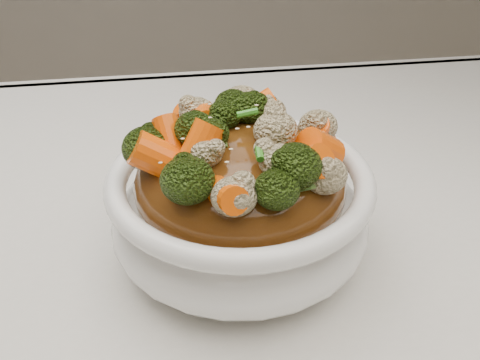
{
  "coord_description": "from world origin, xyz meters",
  "views": [
    {
      "loc": [
        -0.02,
        -0.35,
        1.06
      ],
      "look_at": [
        0.03,
        0.01,
        0.82
      ],
      "focal_mm": 42.0,
      "sensor_mm": 36.0,
      "label": 1
    }
  ],
  "objects": [
    {
      "name": "carrots",
      "position": [
        0.03,
        0.01,
        0.88
      ],
      "size": [
        0.19,
        0.19,
        0.05
      ],
      "primitive_type": null,
      "rotation": [
        0.0,
        0.0,
        0.15
      ],
      "color": "#FF5D08",
      "rests_on": "sauce_base"
    },
    {
      "name": "sauce_base",
      "position": [
        0.03,
        0.01,
        0.82
      ],
      "size": [
        0.19,
        0.19,
        0.09
      ],
      "primitive_type": "ellipsoid",
      "rotation": [
        0.0,
        0.0,
        0.15
      ],
      "color": "#542D0E",
      "rests_on": "bowl"
    },
    {
      "name": "scallions",
      "position": [
        0.03,
        0.01,
        0.88
      ],
      "size": [
        0.14,
        0.14,
        0.02
      ],
      "primitive_type": null,
      "rotation": [
        0.0,
        0.0,
        0.15
      ],
      "color": "#307B1C",
      "rests_on": "sauce_base"
    },
    {
      "name": "tablecloth",
      "position": [
        0.0,
        0.0,
        0.73
      ],
      "size": [
        1.2,
        0.8,
        0.04
      ],
      "primitive_type": "cube",
      "color": "silver",
      "rests_on": "dining_table"
    },
    {
      "name": "broccoli",
      "position": [
        0.03,
        0.01,
        0.88
      ],
      "size": [
        0.19,
        0.19,
        0.04
      ],
      "primitive_type": null,
      "rotation": [
        0.0,
        0.0,
        0.15
      ],
      "color": "black",
      "rests_on": "sauce_base"
    },
    {
      "name": "cauliflower",
      "position": [
        0.03,
        0.01,
        0.88
      ],
      "size": [
        0.19,
        0.19,
        0.03
      ],
      "primitive_type": null,
      "rotation": [
        0.0,
        0.0,
        0.15
      ],
      "color": "#C8B789",
      "rests_on": "sauce_base"
    },
    {
      "name": "sesame_seeds",
      "position": [
        0.03,
        0.01,
        0.88
      ],
      "size": [
        0.17,
        0.17,
        0.01
      ],
      "primitive_type": null,
      "rotation": [
        0.0,
        0.0,
        0.15
      ],
      "color": "beige",
      "rests_on": "sauce_base"
    },
    {
      "name": "bowl",
      "position": [
        0.03,
        0.01,
        0.79
      ],
      "size": [
        0.23,
        0.23,
        0.08
      ],
      "primitive_type": null,
      "rotation": [
        0.0,
        0.0,
        0.15
      ],
      "color": "white",
      "rests_on": "tablecloth"
    }
  ]
}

